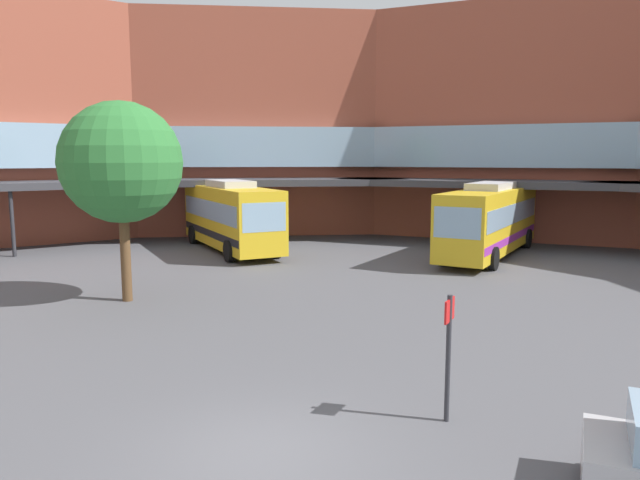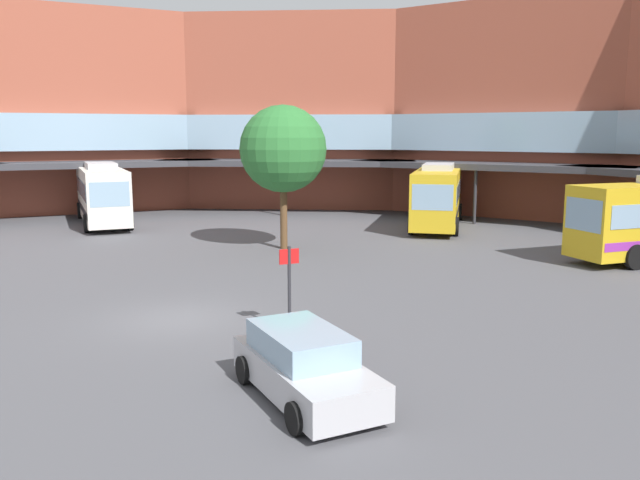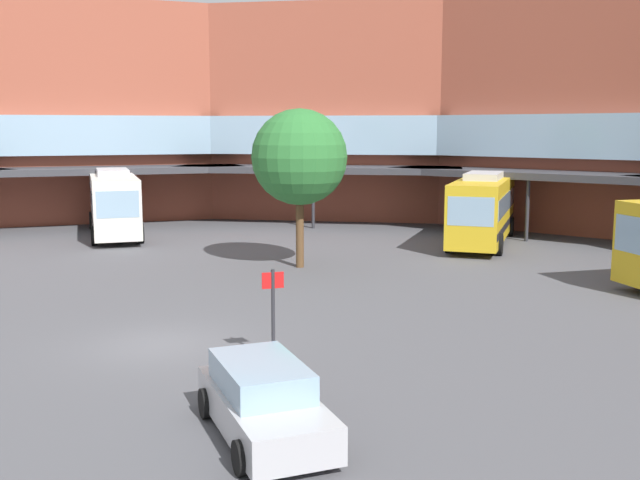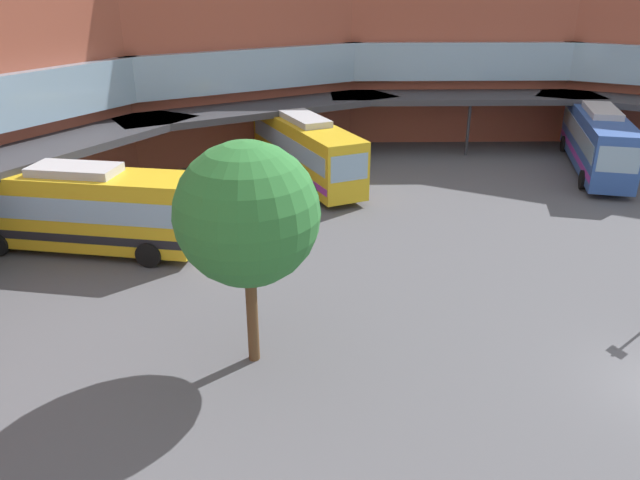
# 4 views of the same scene
# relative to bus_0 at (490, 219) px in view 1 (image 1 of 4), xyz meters

# --- Properties ---
(ground_plane) EXTENTS (114.85, 114.85, 0.00)m
(ground_plane) POSITION_rel_bus_0_xyz_m (-12.09, -20.05, -1.96)
(ground_plane) COLOR #515156
(station_building) EXTENTS (71.27, 44.03, 14.56)m
(station_building) POSITION_rel_bus_0_xyz_m (-12.09, -2.47, 5.06)
(station_building) COLOR #9E4C38
(station_building) RESTS_ON ground
(bus_0) EXTENTS (8.70, 10.77, 3.88)m
(bus_0) POSITION_rel_bus_0_xyz_m (0.00, 0.00, 0.00)
(bus_0) COLOR gold
(bus_0) RESTS_ON ground
(bus_3) EXTENTS (5.97, 10.60, 3.91)m
(bus_3) POSITION_rel_bus_0_xyz_m (-13.58, 3.32, 0.02)
(bus_3) COLOR gold
(bus_3) RESTS_ON ground
(plaza_tree) EXTENTS (4.31, 4.31, 7.16)m
(plaza_tree) POSITION_rel_bus_0_xyz_m (-16.85, -8.18, 3.02)
(plaza_tree) COLOR brown
(plaza_tree) RESTS_ON ground
(stop_sign_post) EXTENTS (0.36, 0.53, 2.56)m
(stop_sign_post) POSITION_rel_bus_0_xyz_m (-8.40, -19.13, -0.40)
(stop_sign_post) COLOR #2D2D33
(stop_sign_post) RESTS_ON ground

